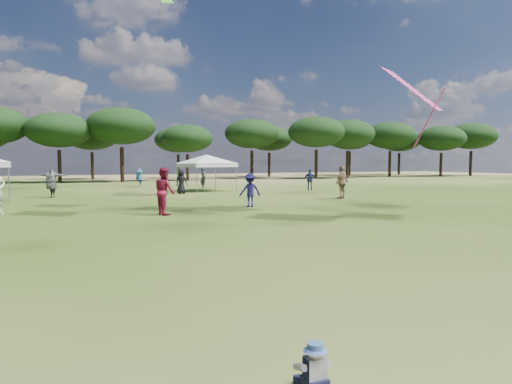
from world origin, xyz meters
TOP-DOWN VIEW (x-y plane):
  - tree_line at (2.39, 47.41)m, footprint 108.78×17.63m
  - tent_right at (7.00, 27.23)m, footprint 6.38×6.38m
  - toddler at (0.00, 1.64)m, footprint 0.31×0.34m
  - festival_crowd at (-0.61, 23.62)m, footprint 28.82×22.99m

SIDE VIEW (x-z plane):
  - toddler at x=0.00m, z-range -0.02..0.44m
  - festival_crowd at x=-0.61m, z-range -0.09..1.77m
  - tent_right at x=7.00m, z-range 1.00..3.84m
  - tree_line at x=2.39m, z-range 1.54..9.31m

